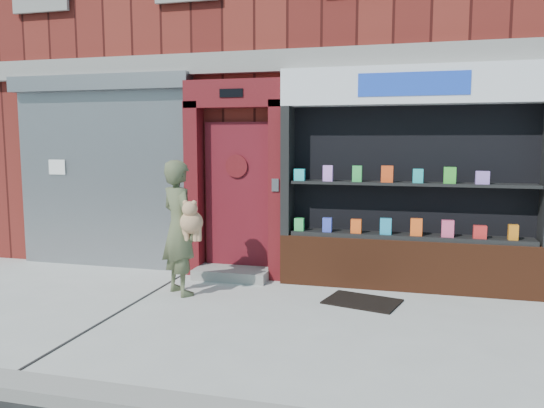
% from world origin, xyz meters
% --- Properties ---
extents(ground, '(80.00, 80.00, 0.00)m').
position_xyz_m(ground, '(0.00, 0.00, 0.00)').
color(ground, '#9E9E99').
rests_on(ground, ground).
extents(curb, '(60.00, 0.30, 0.12)m').
position_xyz_m(curb, '(0.00, -2.15, 0.06)').
color(curb, gray).
rests_on(curb, ground).
extents(building, '(12.00, 8.16, 8.00)m').
position_xyz_m(building, '(-0.00, 5.99, 4.00)').
color(building, '#581714').
rests_on(building, ground).
extents(shutter_bay, '(3.10, 0.30, 3.04)m').
position_xyz_m(shutter_bay, '(-3.00, 1.93, 1.72)').
color(shutter_bay, gray).
rests_on(shutter_bay, ground).
extents(red_door_bay, '(1.52, 0.58, 2.90)m').
position_xyz_m(red_door_bay, '(-0.75, 1.86, 1.46)').
color(red_door_bay, '#510E12').
rests_on(red_door_bay, ground).
extents(pharmacy_bay, '(3.50, 0.41, 3.00)m').
position_xyz_m(pharmacy_bay, '(1.75, 1.81, 1.37)').
color(pharmacy_bay, '#522513').
rests_on(pharmacy_bay, ground).
extents(woman, '(0.77, 0.73, 1.78)m').
position_xyz_m(woman, '(-1.15, 0.79, 0.90)').
color(woman, '#4F5739').
rests_on(woman, ground).
extents(doormat, '(1.02, 0.82, 0.02)m').
position_xyz_m(doormat, '(1.21, 1.01, 0.01)').
color(doormat, black).
rests_on(doormat, ground).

